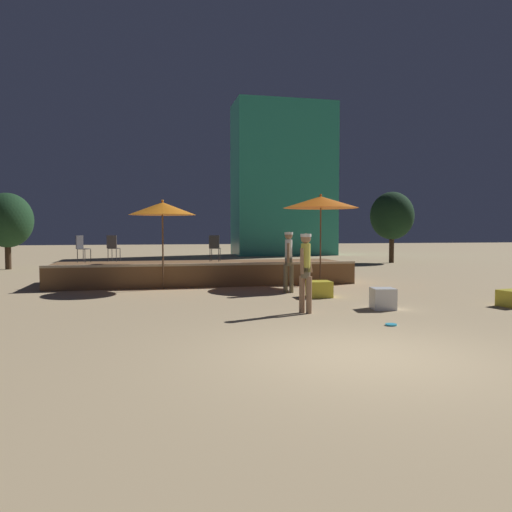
{
  "coord_description": "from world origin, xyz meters",
  "views": [
    {
      "loc": [
        -3.15,
        -6.82,
        1.86
      ],
      "look_at": [
        0.0,
        7.56,
        1.1
      ],
      "focal_mm": 35.0,
      "sensor_mm": 36.0,
      "label": 1
    }
  ],
  "objects_px": {
    "frisbee_disc": "(391,325)",
    "bistro_chair_0": "(113,246)",
    "patio_umbrella_0": "(162,209)",
    "cube_seat_1": "(319,289)",
    "background_tree_0": "(7,220)",
    "person_0": "(306,268)",
    "cube_seat_0": "(383,299)",
    "bistro_chair_1": "(82,246)",
    "background_tree_1": "(392,216)",
    "person_1": "(289,258)",
    "bistro_chair_2": "(215,246)",
    "patio_umbrella_1": "(321,202)"
  },
  "relations": [
    {
      "from": "cube_seat_0",
      "to": "frisbee_disc",
      "type": "bearing_deg",
      "value": -112.29
    },
    {
      "from": "background_tree_1",
      "to": "bistro_chair_2",
      "type": "bearing_deg",
      "value": -141.2
    },
    {
      "from": "person_0",
      "to": "bistro_chair_0",
      "type": "relative_size",
      "value": 1.99
    },
    {
      "from": "frisbee_disc",
      "to": "background_tree_0",
      "type": "xyz_separation_m",
      "value": [
        -11.14,
        16.88,
        2.32
      ]
    },
    {
      "from": "frisbee_disc",
      "to": "cube_seat_0",
      "type": "bearing_deg",
      "value": 67.71
    },
    {
      "from": "person_1",
      "to": "bistro_chair_2",
      "type": "xyz_separation_m",
      "value": [
        -1.84,
        2.82,
        0.29
      ]
    },
    {
      "from": "background_tree_1",
      "to": "background_tree_0",
      "type": "bearing_deg",
      "value": -178.48
    },
    {
      "from": "person_1",
      "to": "bistro_chair_2",
      "type": "height_order",
      "value": "person_1"
    },
    {
      "from": "bistro_chair_2",
      "to": "frisbee_disc",
      "type": "xyz_separation_m",
      "value": [
        2.37,
        -8.2,
        -1.32
      ]
    },
    {
      "from": "patio_umbrella_1",
      "to": "bistro_chair_2",
      "type": "bearing_deg",
      "value": 161.76
    },
    {
      "from": "person_1",
      "to": "bistro_chair_0",
      "type": "xyz_separation_m",
      "value": [
        -5.26,
        3.48,
        0.29
      ]
    },
    {
      "from": "patio_umbrella_1",
      "to": "cube_seat_1",
      "type": "relative_size",
      "value": 4.66
    },
    {
      "from": "patio_umbrella_1",
      "to": "person_0",
      "type": "distance_m",
      "value": 6.03
    },
    {
      "from": "patio_umbrella_0",
      "to": "patio_umbrella_1",
      "type": "bearing_deg",
      "value": -0.33
    },
    {
      "from": "frisbee_disc",
      "to": "background_tree_0",
      "type": "distance_m",
      "value": 20.35
    },
    {
      "from": "patio_umbrella_0",
      "to": "cube_seat_0",
      "type": "bearing_deg",
      "value": -46.26
    },
    {
      "from": "frisbee_disc",
      "to": "bistro_chair_1",
      "type": "bearing_deg",
      "value": 128.12
    },
    {
      "from": "bistro_chair_0",
      "to": "background_tree_1",
      "type": "bearing_deg",
      "value": -128.09
    },
    {
      "from": "cube_seat_0",
      "to": "background_tree_0",
      "type": "bearing_deg",
      "value": 128.57
    },
    {
      "from": "patio_umbrella_1",
      "to": "cube_seat_0",
      "type": "height_order",
      "value": "patio_umbrella_1"
    },
    {
      "from": "bistro_chair_1",
      "to": "frisbee_disc",
      "type": "height_order",
      "value": "bistro_chair_1"
    },
    {
      "from": "cube_seat_0",
      "to": "bistro_chair_1",
      "type": "bearing_deg",
      "value": 138.37
    },
    {
      "from": "cube_seat_1",
      "to": "cube_seat_0",
      "type": "bearing_deg",
      "value": -72.38
    },
    {
      "from": "patio_umbrella_1",
      "to": "background_tree_1",
      "type": "bearing_deg",
      "value": 52.22
    },
    {
      "from": "bistro_chair_0",
      "to": "bistro_chair_2",
      "type": "bearing_deg",
      "value": -168.88
    },
    {
      "from": "patio_umbrella_1",
      "to": "bistro_chair_0",
      "type": "bearing_deg",
      "value": 165.36
    },
    {
      "from": "background_tree_1",
      "to": "cube_seat_1",
      "type": "bearing_deg",
      "value": -124.58
    },
    {
      "from": "bistro_chair_1",
      "to": "background_tree_0",
      "type": "distance_m",
      "value": 9.36
    },
    {
      "from": "person_1",
      "to": "background_tree_0",
      "type": "bearing_deg",
      "value": 152.64
    },
    {
      "from": "person_0",
      "to": "bistro_chair_0",
      "type": "distance_m",
      "value": 8.47
    },
    {
      "from": "person_0",
      "to": "patio_umbrella_0",
      "type": "bearing_deg",
      "value": -15.12
    },
    {
      "from": "person_0",
      "to": "person_1",
      "type": "bearing_deg",
      "value": -54.47
    },
    {
      "from": "cube_seat_1",
      "to": "background_tree_0",
      "type": "xyz_separation_m",
      "value": [
        -11.18,
        12.6,
        2.11
      ]
    },
    {
      "from": "bistro_chair_2",
      "to": "bistro_chair_0",
      "type": "bearing_deg",
      "value": 7.23
    },
    {
      "from": "cube_seat_1",
      "to": "background_tree_1",
      "type": "relative_size",
      "value": 0.16
    },
    {
      "from": "patio_umbrella_0",
      "to": "cube_seat_1",
      "type": "distance_m",
      "value": 5.56
    },
    {
      "from": "frisbee_disc",
      "to": "person_0",
      "type": "bearing_deg",
      "value": 123.89
    },
    {
      "from": "bistro_chair_0",
      "to": "frisbee_disc",
      "type": "relative_size",
      "value": 4.02
    },
    {
      "from": "bistro_chair_1",
      "to": "background_tree_1",
      "type": "height_order",
      "value": "background_tree_1"
    },
    {
      "from": "patio_umbrella_0",
      "to": "frisbee_disc",
      "type": "distance_m",
      "value": 8.6
    },
    {
      "from": "cube_seat_0",
      "to": "background_tree_1",
      "type": "distance_m",
      "value": 17.75
    },
    {
      "from": "frisbee_disc",
      "to": "patio_umbrella_0",
      "type": "bearing_deg",
      "value": 120.41
    },
    {
      "from": "patio_umbrella_0",
      "to": "bistro_chair_1",
      "type": "relative_size",
      "value": 3.14
    },
    {
      "from": "frisbee_disc",
      "to": "bistro_chair_0",
      "type": "bearing_deg",
      "value": 123.21
    },
    {
      "from": "bistro_chair_2",
      "to": "cube_seat_0",
      "type": "bearing_deg",
      "value": 134.85
    },
    {
      "from": "cube_seat_0",
      "to": "frisbee_disc",
      "type": "relative_size",
      "value": 2.68
    },
    {
      "from": "patio_umbrella_0",
      "to": "cube_seat_1",
      "type": "height_order",
      "value": "patio_umbrella_0"
    },
    {
      "from": "patio_umbrella_0",
      "to": "bistro_chair_2",
      "type": "distance_m",
      "value": 2.43
    },
    {
      "from": "background_tree_0",
      "to": "background_tree_1",
      "type": "relative_size",
      "value": 0.9
    },
    {
      "from": "cube_seat_0",
      "to": "bistro_chair_1",
      "type": "xyz_separation_m",
      "value": [
        -7.58,
        6.73,
        1.09
      ]
    }
  ]
}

